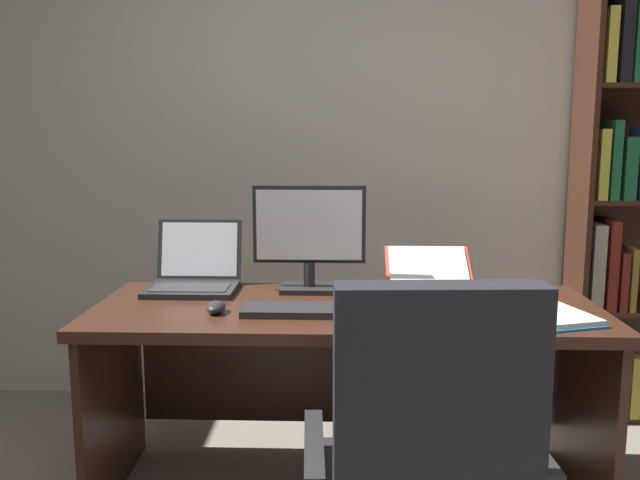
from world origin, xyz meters
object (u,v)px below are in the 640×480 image
Objects in this scene: laptop at (194,275)px; keyboard at (304,310)px; monitor at (309,239)px; reading_stand_with_book at (428,270)px; computer_mouse at (216,307)px; notepad at (398,307)px; open_binder at (526,317)px; pen at (404,305)px; desk at (346,350)px.

laptop is 0.57m from keyboard.
monitor is 0.48m from reading_stand_with_book.
laptop is 0.91m from reading_stand_with_book.
laptop is at bearing 178.95° from monitor.
computer_mouse is 0.50× the size of notepad.
keyboard is at bearing 158.90° from open_binder.
laptop is 2.41× the size of pen.
pen is (0.02, 0.00, 0.01)m from notepad.
reading_stand_with_book is (0.46, 0.38, 0.06)m from keyboard.
reading_stand_with_book is (0.32, 0.19, 0.27)m from desk.
laptop is 0.84m from pen.
reading_stand_with_book is (0.91, 0.04, 0.02)m from laptop.
open_binder is at bearing -2.79° from computer_mouse.
notepad is at bearing -114.97° from reading_stand_with_book.
pen is (0.34, -0.25, -0.19)m from monitor.
open_binder is at bearing -3.93° from keyboard.
monitor is 1.28× the size of laptop.
pen is at bearing -36.63° from monitor.
open_binder is at bearing -18.47° from laptop.
notepad is (0.77, -0.26, -0.05)m from laptop.
notepad is at bearing -38.29° from monitor.
keyboard is at bearing -166.87° from pen.
computer_mouse is 0.63m from notepad.
desk is 0.29m from notepad.
reading_stand_with_book is at bearing 68.23° from pen.
laptop is 3.25× the size of computer_mouse.
laptop is at bearing 161.19° from notepad.
notepad is (0.32, 0.08, -0.01)m from keyboard.
keyboard is at bearing -140.54° from reading_stand_with_book.
monitor is at bearing 141.71° from notepad.
monitor is 0.91× the size of open_binder.
laptop is 0.80× the size of keyboard.
computer_mouse is 0.65m from pen.
computer_mouse is at bearing -66.43° from laptop.
computer_mouse is (-0.30, 0.00, 0.01)m from keyboard.
laptop reaches higher than open_binder.
desk is 0.53m from computer_mouse.
computer_mouse is 0.32× the size of reading_stand_with_book.
pen is at bearing 13.13° from keyboard.
desk is 5.41× the size of reading_stand_with_book.
reading_stand_with_book reaches higher than desk.
open_binder reaches higher than pen.
pen is at bearing 7.09° from computer_mouse.
keyboard is 3.00× the size of pen.
reading_stand_with_book is 0.70× the size of open_binder.
laptop is at bearing -177.61° from reading_stand_with_book.
laptop is 0.71× the size of open_binder.
monitor is 0.84m from open_binder.
keyboard is at bearing -90.00° from monitor.
laptop is at bearing 144.36° from open_binder.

